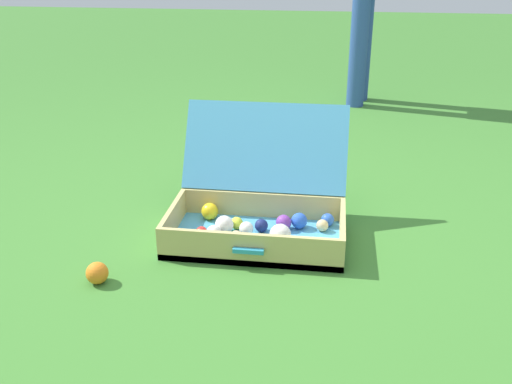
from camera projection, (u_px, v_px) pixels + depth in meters
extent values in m
plane|color=#3D7A2D|center=(277.00, 247.00, 2.19)|extent=(16.00, 16.00, 0.00)
cube|color=#4799C6|center=(256.00, 239.00, 2.22)|extent=(0.67, 0.37, 0.03)
cube|color=tan|center=(173.00, 222.00, 2.24)|extent=(0.02, 0.37, 0.13)
cube|color=tan|center=(342.00, 232.00, 2.16)|extent=(0.02, 0.37, 0.13)
cube|color=tan|center=(249.00, 250.00, 2.04)|extent=(0.63, 0.02, 0.13)
cube|color=tan|center=(262.00, 207.00, 2.36)|extent=(0.63, 0.02, 0.13)
cube|color=#4799C6|center=(265.00, 147.00, 2.37)|extent=(0.67, 0.21, 0.33)
cube|color=teal|center=(248.00, 251.00, 2.02)|extent=(0.11, 0.02, 0.02)
sphere|color=#CCDB38|center=(237.00, 223.00, 2.26)|extent=(0.05, 0.05, 0.05)
sphere|color=blue|center=(184.00, 242.00, 2.12)|extent=(0.05, 0.05, 0.05)
sphere|color=purple|center=(284.00, 222.00, 2.26)|extent=(0.06, 0.06, 0.06)
sphere|color=navy|center=(261.00, 226.00, 2.24)|extent=(0.05, 0.05, 0.05)
sphere|color=white|center=(313.00, 244.00, 2.11)|extent=(0.05, 0.05, 0.05)
sphere|color=red|center=(202.00, 232.00, 2.20)|extent=(0.05, 0.05, 0.05)
sphere|color=#D1B784|center=(322.00, 225.00, 2.25)|extent=(0.05, 0.05, 0.05)
sphere|color=white|center=(214.00, 233.00, 2.18)|extent=(0.06, 0.06, 0.06)
sphere|color=blue|center=(328.00, 220.00, 2.29)|extent=(0.05, 0.05, 0.05)
sphere|color=white|center=(224.00, 225.00, 2.23)|extent=(0.07, 0.07, 0.07)
sphere|color=yellow|center=(210.00, 211.00, 2.34)|extent=(0.07, 0.07, 0.07)
sphere|color=blue|center=(299.00, 221.00, 2.27)|extent=(0.06, 0.06, 0.06)
sphere|color=#D1B784|center=(236.00, 236.00, 2.17)|extent=(0.05, 0.05, 0.05)
sphere|color=white|center=(246.00, 229.00, 2.21)|extent=(0.06, 0.06, 0.06)
sphere|color=orange|center=(235.00, 244.00, 2.10)|extent=(0.06, 0.06, 0.06)
sphere|color=white|center=(280.00, 235.00, 2.14)|extent=(0.08, 0.08, 0.08)
sphere|color=orange|center=(97.00, 273.00, 1.95)|extent=(0.08, 0.08, 0.08)
cylinder|color=#2D4C93|center=(363.00, 39.00, 4.05)|extent=(0.12, 0.12, 0.87)
cylinder|color=#2D4C93|center=(359.00, 43.00, 3.89)|extent=(0.12, 0.12, 0.87)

